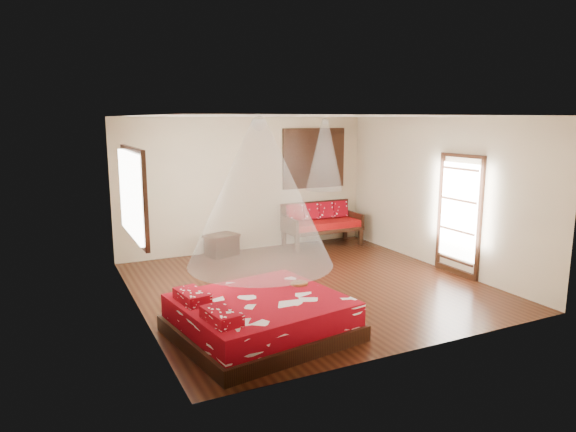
# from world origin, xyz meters

# --- Properties ---
(room) EXTENTS (5.54, 5.54, 2.84)m
(room) POSITION_xyz_m (0.00, 0.00, 1.40)
(room) COLOR black
(room) RESTS_ON ground
(bed) EXTENTS (2.34, 2.18, 0.64)m
(bed) POSITION_xyz_m (-1.52, -1.54, 0.25)
(bed) COLOR black
(bed) RESTS_ON floor
(daybed) EXTENTS (1.70, 0.76, 0.94)m
(daybed) POSITION_xyz_m (1.60, 2.38, 0.52)
(daybed) COLOR black
(daybed) RESTS_ON floor
(storage_chest) EXTENTS (0.75, 0.65, 0.44)m
(storage_chest) POSITION_xyz_m (-0.68, 2.45, 0.22)
(storage_chest) COLOR black
(storage_chest) RESTS_ON floor
(shutter_panel) EXTENTS (1.52, 0.06, 1.32)m
(shutter_panel) POSITION_xyz_m (1.60, 2.72, 1.90)
(shutter_panel) COLOR black
(shutter_panel) RESTS_ON wall_back
(window_left) EXTENTS (0.10, 1.74, 1.34)m
(window_left) POSITION_xyz_m (-2.71, 0.20, 1.70)
(window_left) COLOR black
(window_left) RESTS_ON wall_left
(glazed_door) EXTENTS (0.08, 1.02, 2.16)m
(glazed_door) POSITION_xyz_m (2.72, -0.60, 1.07)
(glazed_door) COLOR black
(glazed_door) RESTS_ON floor
(wine_tray) EXTENTS (0.24, 0.24, 0.20)m
(wine_tray) POSITION_xyz_m (-0.80, -1.25, 0.55)
(wine_tray) COLOR brown
(wine_tray) RESTS_ON bed
(mosquito_net_main) EXTENTS (1.82, 1.82, 1.80)m
(mosquito_net_main) POSITION_xyz_m (-1.50, -1.54, 1.85)
(mosquito_net_main) COLOR white
(mosquito_net_main) RESTS_ON ceiling
(mosquito_net_daybed) EXTENTS (0.80, 0.80, 1.50)m
(mosquito_net_daybed) POSITION_xyz_m (1.60, 2.25, 2.00)
(mosquito_net_daybed) COLOR white
(mosquito_net_daybed) RESTS_ON ceiling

